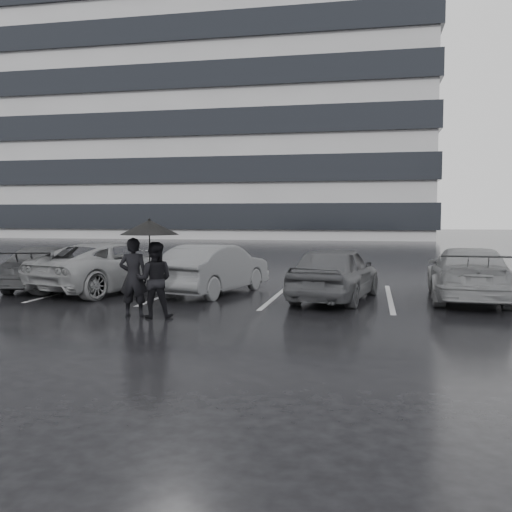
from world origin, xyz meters
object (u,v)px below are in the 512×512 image
object	(u,v)px
car_main	(335,273)
car_west_c	(47,267)
pedestrian_left	(134,277)
car_east	(468,274)
car_west_a	(215,269)
pedestrian_right	(154,280)
car_west_b	(113,266)

from	to	relation	value
car_main	car_west_c	world-z (taller)	car_main
pedestrian_left	car_west_c	bearing A→B (deg)	-49.39
car_main	pedestrian_left	xyz separation A→B (m)	(-3.82, -3.05, 0.14)
car_east	pedestrian_left	distance (m)	7.85
car_west_a	pedestrian_left	xyz separation A→B (m)	(-0.67, -3.62, 0.15)
pedestrian_left	pedestrian_right	xyz separation A→B (m)	(0.46, -0.04, -0.04)
car_west_b	car_west_a	bearing A→B (deg)	-161.92
car_east	pedestrian_right	xyz separation A→B (m)	(-6.48, -3.71, 0.12)
car_west_a	pedestrian_left	bearing A→B (deg)	93.61
pedestrian_left	car_west_a	bearing A→B (deg)	-108.17
car_west_b	car_west_c	bearing A→B (deg)	15.08
car_west_a	pedestrian_left	size ratio (longest dim) A/B	2.46
pedestrian_right	car_west_c	bearing A→B (deg)	-51.20
car_main	car_west_b	world-z (taller)	car_main
car_west_b	pedestrian_left	size ratio (longest dim) A/B	2.98
car_west_b	car_west_c	xyz separation A→B (m)	(-2.07, 0.13, -0.07)
car_west_c	pedestrian_right	size ratio (longest dim) A/B	2.70
pedestrian_left	pedestrian_right	size ratio (longest dim) A/B	1.05
car_west_c	pedestrian_right	bearing A→B (deg)	125.64
car_west_a	car_west_b	distance (m)	2.85
car_main	car_east	bearing A→B (deg)	-158.02
car_west_a	car_east	distance (m)	6.28
car_main	pedestrian_left	distance (m)	4.89
car_west_b	pedestrian_left	world-z (taller)	pedestrian_left
car_west_c	pedestrian_left	world-z (taller)	pedestrian_left
car_west_a	car_east	world-z (taller)	car_west_a
car_east	car_west_a	bearing A→B (deg)	4.06
car_main	car_west_a	size ratio (longest dim) A/B	0.99
car_west_c	pedestrian_left	bearing A→B (deg)	123.03
car_west_a	car_west_c	world-z (taller)	car_west_a
car_east	pedestrian_left	world-z (taller)	pedestrian_left
car_east	pedestrian_right	distance (m)	7.47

